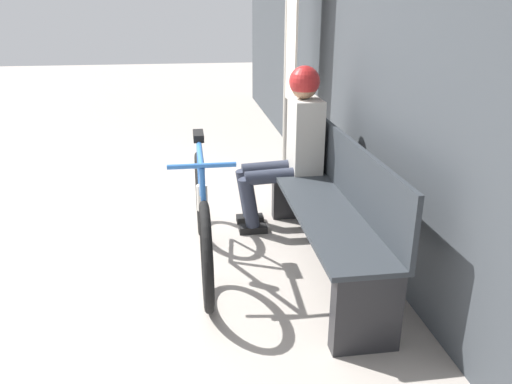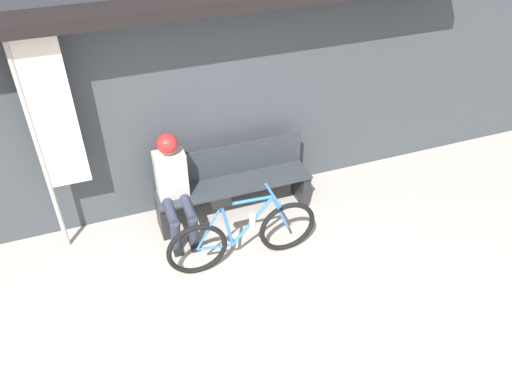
% 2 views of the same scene
% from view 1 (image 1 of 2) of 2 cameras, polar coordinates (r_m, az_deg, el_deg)
% --- Properties ---
extents(ground_plane, '(24.00, 24.00, 0.00)m').
position_cam_1_polar(ground_plane, '(4.01, -21.27, -5.87)').
color(ground_plane, '#ADA399').
extents(storefront_wall, '(12.00, 0.56, 3.20)m').
position_cam_1_polar(storefront_wall, '(3.74, 13.40, 19.68)').
color(storefront_wall, '#3D4247').
rests_on(storefront_wall, ground_plane).
extents(park_bench_near, '(1.85, 0.42, 0.87)m').
position_cam_1_polar(park_bench_near, '(3.33, 8.57, -2.04)').
color(park_bench_near, '#2D3338').
rests_on(park_bench_near, ground_plane).
extents(bicycle, '(1.67, 0.40, 0.88)m').
position_cam_1_polar(bicycle, '(3.37, -6.13, -2.84)').
color(bicycle, black).
rests_on(bicycle, ground_plane).
extents(person_seated, '(0.34, 0.64, 1.27)m').
position_cam_1_polar(person_seated, '(3.86, 4.16, 6.18)').
color(person_seated, '#2D3342').
rests_on(person_seated, ground_plane).
extents(banner_pole, '(0.45, 0.05, 2.39)m').
position_cam_1_polar(banner_pole, '(4.86, 3.97, 18.08)').
color(banner_pole, '#B7B2A8').
rests_on(banner_pole, ground_plane).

